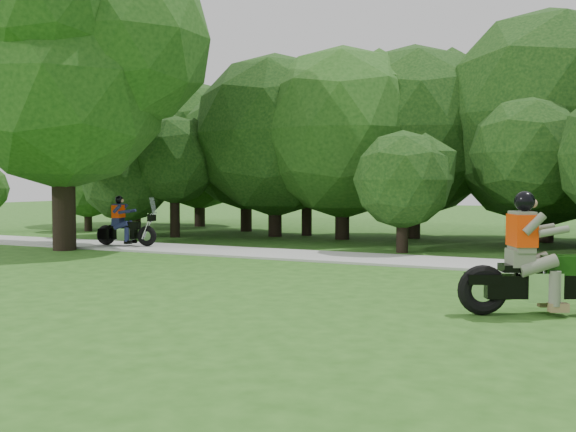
% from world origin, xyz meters
% --- Properties ---
extents(ground, '(100.00, 100.00, 0.00)m').
position_xyz_m(ground, '(0.00, 0.00, 0.00)').
color(ground, '#275418').
rests_on(ground, ground).
extents(walkway, '(60.00, 2.20, 0.06)m').
position_xyz_m(walkway, '(0.00, 8.00, 0.03)').
color(walkway, '#ABABA5').
rests_on(walkway, ground).
extents(tree_line, '(39.68, 11.61, 7.88)m').
position_xyz_m(tree_line, '(1.41, 14.69, 3.67)').
color(tree_line, black).
rests_on(tree_line, ground).
extents(big_tree_west, '(8.64, 6.56, 9.96)m').
position_xyz_m(big_tree_west, '(-10.54, 6.85, 5.76)').
color(big_tree_west, black).
rests_on(big_tree_west, ground).
extents(chopper_motorcycle, '(2.55, 1.52, 1.90)m').
position_xyz_m(chopper_motorcycle, '(3.02, 2.32, 0.70)').
color(chopper_motorcycle, black).
rests_on(chopper_motorcycle, ground).
extents(touring_motorcycle, '(2.04, 0.85, 1.56)m').
position_xyz_m(touring_motorcycle, '(-9.42, 7.86, 0.63)').
color(touring_motorcycle, black).
rests_on(touring_motorcycle, walkway).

